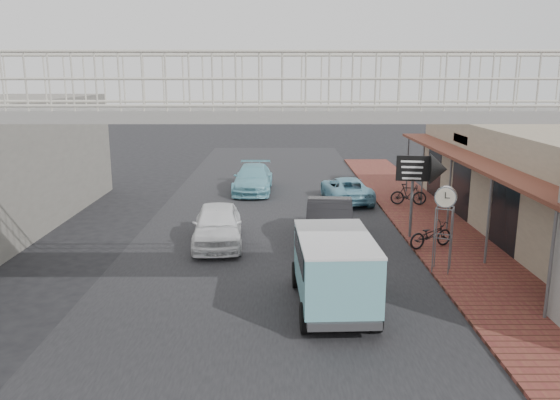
{
  "coord_description": "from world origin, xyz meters",
  "views": [
    {
      "loc": [
        0.38,
        -15.41,
        5.9
      ],
      "look_at": [
        0.4,
        2.54,
        1.8
      ],
      "focal_mm": 35.0,
      "sensor_mm": 36.0,
      "label": 1
    }
  ],
  "objects_px": {
    "dark_sedan": "(329,222)",
    "motorcycle_near": "(431,235)",
    "white_hatchback": "(217,225)",
    "street_clock": "(446,201)",
    "motorcycle_far": "(409,194)",
    "arrow_sign": "(435,170)",
    "angkot_van": "(334,262)",
    "angkot_curb": "(346,189)",
    "angkot_far": "(253,179)"
  },
  "relations": [
    {
      "from": "white_hatchback",
      "to": "motorcycle_far",
      "type": "distance_m",
      "value": 9.94
    },
    {
      "from": "angkot_far",
      "to": "motorcycle_near",
      "type": "relative_size",
      "value": 2.73
    },
    {
      "from": "street_clock",
      "to": "arrow_sign",
      "type": "height_order",
      "value": "arrow_sign"
    },
    {
      "from": "angkot_van",
      "to": "motorcycle_near",
      "type": "relative_size",
      "value": 2.42
    },
    {
      "from": "motorcycle_far",
      "to": "street_clock",
      "type": "height_order",
      "value": "street_clock"
    },
    {
      "from": "angkot_curb",
      "to": "street_clock",
      "type": "relative_size",
      "value": 1.62
    },
    {
      "from": "angkot_far",
      "to": "street_clock",
      "type": "distance_m",
      "value": 13.75
    },
    {
      "from": "angkot_far",
      "to": "street_clock",
      "type": "xyz_separation_m",
      "value": [
        6.29,
        -12.12,
        1.6
      ]
    },
    {
      "from": "street_clock",
      "to": "angkot_van",
      "type": "bearing_deg",
      "value": -121.21
    },
    {
      "from": "white_hatchback",
      "to": "arrow_sign",
      "type": "distance_m",
      "value": 8.02
    },
    {
      "from": "white_hatchback",
      "to": "street_clock",
      "type": "xyz_separation_m",
      "value": [
        7.12,
        -3.03,
        1.56
      ]
    },
    {
      "from": "motorcycle_far",
      "to": "street_clock",
      "type": "distance_m",
      "value": 8.95
    },
    {
      "from": "white_hatchback",
      "to": "motorcycle_near",
      "type": "bearing_deg",
      "value": -9.71
    },
    {
      "from": "white_hatchback",
      "to": "motorcycle_far",
      "type": "xyz_separation_m",
      "value": [
        8.14,
        5.7,
        -0.13
      ]
    },
    {
      "from": "white_hatchback",
      "to": "angkot_curb",
      "type": "bearing_deg",
      "value": 47.36
    },
    {
      "from": "white_hatchback",
      "to": "motorcycle_near",
      "type": "height_order",
      "value": "white_hatchback"
    },
    {
      "from": "angkot_far",
      "to": "angkot_van",
      "type": "relative_size",
      "value": 1.13
    },
    {
      "from": "street_clock",
      "to": "arrow_sign",
      "type": "bearing_deg",
      "value": 102.69
    },
    {
      "from": "dark_sedan",
      "to": "arrow_sign",
      "type": "xyz_separation_m",
      "value": [
        3.77,
        0.23,
        1.85
      ]
    },
    {
      "from": "dark_sedan",
      "to": "angkot_far",
      "type": "distance_m",
      "value": 9.43
    },
    {
      "from": "angkot_van",
      "to": "motorcycle_far",
      "type": "relative_size",
      "value": 2.57
    },
    {
      "from": "white_hatchback",
      "to": "angkot_van",
      "type": "relative_size",
      "value": 1.01
    },
    {
      "from": "angkot_curb",
      "to": "street_clock",
      "type": "bearing_deg",
      "value": 94.39
    },
    {
      "from": "white_hatchback",
      "to": "dark_sedan",
      "type": "xyz_separation_m",
      "value": [
        4.01,
        0.22,
        0.05
      ]
    },
    {
      "from": "motorcycle_near",
      "to": "arrow_sign",
      "type": "bearing_deg",
      "value": -41.09
    },
    {
      "from": "angkot_curb",
      "to": "motorcycle_near",
      "type": "bearing_deg",
      "value": 99.5
    },
    {
      "from": "dark_sedan",
      "to": "angkot_van",
      "type": "bearing_deg",
      "value": -89.06
    },
    {
      "from": "motorcycle_far",
      "to": "street_clock",
      "type": "bearing_deg",
      "value": 179.67
    },
    {
      "from": "white_hatchback",
      "to": "motorcycle_far",
      "type": "bearing_deg",
      "value": 30.59
    },
    {
      "from": "angkot_curb",
      "to": "motorcycle_far",
      "type": "xyz_separation_m",
      "value": [
        2.72,
        -1.18,
        -0.0
      ]
    },
    {
      "from": "dark_sedan",
      "to": "angkot_van",
      "type": "relative_size",
      "value": 1.11
    },
    {
      "from": "white_hatchback",
      "to": "street_clock",
      "type": "bearing_deg",
      "value": -27.44
    },
    {
      "from": "angkot_far",
      "to": "motorcycle_far",
      "type": "relative_size",
      "value": 2.9
    },
    {
      "from": "angkot_van",
      "to": "angkot_curb",
      "type": "bearing_deg",
      "value": 79.27
    },
    {
      "from": "angkot_van",
      "to": "arrow_sign",
      "type": "xyz_separation_m",
      "value": [
        4.19,
        6.0,
        1.34
      ]
    },
    {
      "from": "dark_sedan",
      "to": "angkot_curb",
      "type": "distance_m",
      "value": 6.81
    },
    {
      "from": "street_clock",
      "to": "arrow_sign",
      "type": "xyz_separation_m",
      "value": [
        0.65,
        3.48,
        0.33
      ]
    },
    {
      "from": "dark_sedan",
      "to": "arrow_sign",
      "type": "distance_m",
      "value": 4.21
    },
    {
      "from": "white_hatchback",
      "to": "motorcycle_far",
      "type": "relative_size",
      "value": 2.6
    },
    {
      "from": "angkot_van",
      "to": "dark_sedan",
      "type": "bearing_deg",
      "value": 83.49
    },
    {
      "from": "motorcycle_near",
      "to": "angkot_far",
      "type": "bearing_deg",
      "value": 9.85
    },
    {
      "from": "arrow_sign",
      "to": "angkot_curb",
      "type": "bearing_deg",
      "value": 118.88
    },
    {
      "from": "angkot_curb",
      "to": "arrow_sign",
      "type": "height_order",
      "value": "arrow_sign"
    },
    {
      "from": "white_hatchback",
      "to": "street_clock",
      "type": "distance_m",
      "value": 7.9
    },
    {
      "from": "dark_sedan",
      "to": "motorcycle_near",
      "type": "relative_size",
      "value": 2.69
    },
    {
      "from": "motorcycle_far",
      "to": "street_clock",
      "type": "xyz_separation_m",
      "value": [
        -1.01,
        -8.73,
        1.69
      ]
    },
    {
      "from": "angkot_far",
      "to": "motorcycle_far",
      "type": "bearing_deg",
      "value": -23.63
    },
    {
      "from": "angkot_far",
      "to": "motorcycle_near",
      "type": "bearing_deg",
      "value": -54.72
    },
    {
      "from": "white_hatchback",
      "to": "angkot_van",
      "type": "distance_m",
      "value": 6.63
    },
    {
      "from": "white_hatchback",
      "to": "angkot_curb",
      "type": "xyz_separation_m",
      "value": [
        5.42,
        6.87,
        -0.13
      ]
    }
  ]
}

